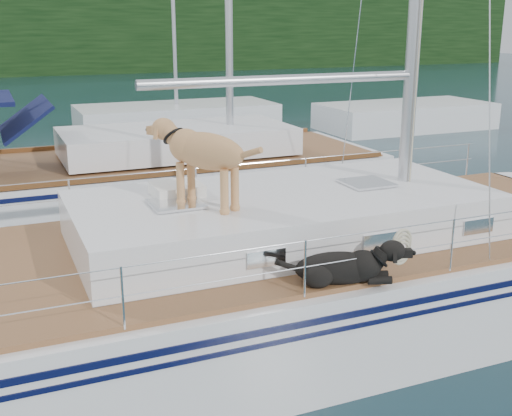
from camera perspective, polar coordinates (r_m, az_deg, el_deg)
name	(u,v)px	position (r m, az deg, el deg)	size (l,w,h in m)	color
ground	(226,336)	(8.39, -2.67, -11.29)	(120.00, 120.00, 0.00)	black
tree_line	(13,34)	(52.06, -20.79, 14.25)	(90.00, 3.00, 6.00)	black
shore_bank	(15,66)	(53.35, -20.60, 11.70)	(92.00, 1.00, 1.20)	#595147
main_sailboat	(232,286)	(8.12, -2.12, -6.94)	(12.00, 3.88, 14.01)	white
neighbor_sailboat	(128,183)	(13.70, -11.27, 2.19)	(11.00, 3.50, 13.30)	white
bg_boat_center	(177,118)	(24.15, -7.04, 7.95)	(7.20, 3.00, 11.65)	white
bg_boat_east	(405,116)	(24.96, 13.10, 7.93)	(6.40, 3.00, 11.65)	white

